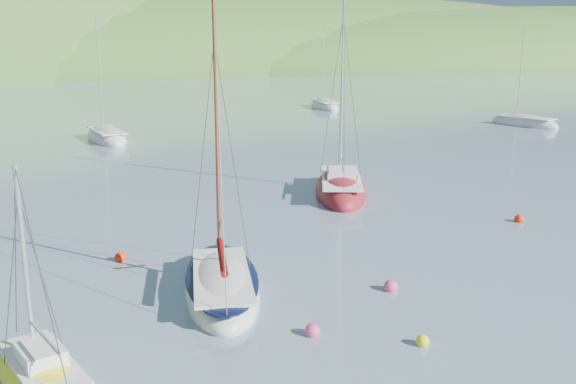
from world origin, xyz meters
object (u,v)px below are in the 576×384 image
object	(u,v)px
distant_sloop_a	(107,138)
distant_sloop_b	(324,107)
distant_sloop_d	(524,124)
sailboat_yellow	(42,376)
daysailer_white	(222,287)
sloop_red	(341,190)

from	to	relation	value
distant_sloop_a	distant_sloop_b	size ratio (longest dim) A/B	1.03
distant_sloop_b	distant_sloop_d	bearing A→B (deg)	-53.42
sailboat_yellow	distant_sloop_d	world-z (taller)	distant_sloop_d
distant_sloop_a	distant_sloop_d	xyz separation A→B (m)	(39.33, -4.27, -0.01)
sailboat_yellow	distant_sloop_b	bearing A→B (deg)	42.90
daysailer_white	sloop_red	size ratio (longest dim) A/B	0.87
daysailer_white	sailboat_yellow	bearing A→B (deg)	-133.42
daysailer_white	distant_sloop_a	size ratio (longest dim) A/B	0.95
daysailer_white	distant_sloop_b	world-z (taller)	distant_sloop_b
distant_sloop_a	distant_sloop_d	world-z (taller)	distant_sloop_a
sailboat_yellow	distant_sloop_a	size ratio (longest dim) A/B	0.55
distant_sloop_d	distant_sloop_a	bearing A→B (deg)	153.92
daysailer_white	sloop_red	world-z (taller)	sloop_red
sailboat_yellow	sloop_red	bearing A→B (deg)	27.73
distant_sloop_b	daysailer_white	bearing A→B (deg)	-110.41
daysailer_white	distant_sloop_a	world-z (taller)	distant_sloop_a
sloop_red	distant_sloop_d	world-z (taller)	sloop_red
daysailer_white	distant_sloop_b	size ratio (longest dim) A/B	0.98
sailboat_yellow	distant_sloop_a	world-z (taller)	distant_sloop_a
sloop_red	sailboat_yellow	distance (m)	22.05
sloop_red	distant_sloop_a	world-z (taller)	sloop_red
daysailer_white	distant_sloop_b	bearing A→B (deg)	74.84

